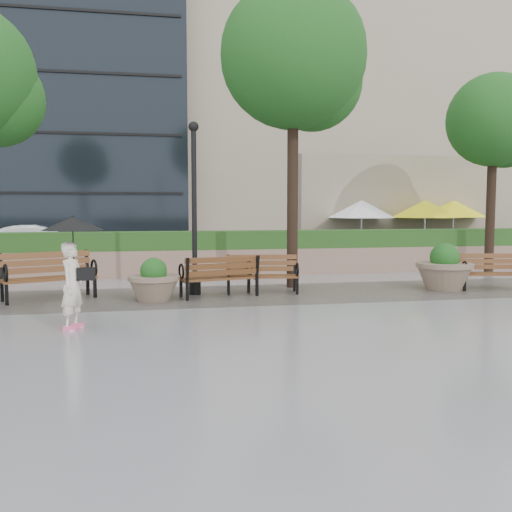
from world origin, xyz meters
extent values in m
plane|color=gray|center=(0.00, 0.00, 0.00)|extent=(100.00, 100.00, 0.00)
cube|color=#383330|center=(0.00, 3.00, 0.01)|extent=(28.00, 3.20, 0.01)
cube|color=#926E5E|center=(0.00, 7.00, 0.40)|extent=(24.00, 0.80, 0.80)
cube|color=#1F4416|center=(0.00, 7.00, 1.08)|extent=(24.00, 0.75, 0.55)
cube|color=tan|center=(9.50, 10.00, 2.00)|extent=(10.00, 0.60, 4.00)
cube|color=#1F4416|center=(9.00, 7.80, 0.45)|extent=(8.00, 0.50, 0.90)
cube|color=black|center=(0.00, 11.00, 0.00)|extent=(40.00, 7.00, 0.00)
cube|color=tan|center=(10.00, 23.00, 10.00)|extent=(18.00, 10.00, 20.00)
cube|color=brown|center=(-3.18, 3.08, 0.49)|extent=(2.07, 1.30, 0.06)
cube|color=brown|center=(-3.29, 3.37, 0.83)|extent=(1.90, 0.88, 0.47)
cube|color=black|center=(-3.19, 3.11, 0.26)|extent=(2.12, 1.41, 0.51)
torus|color=black|center=(-3.97, 2.54, 0.69)|extent=(0.21, 0.40, 0.41)
torus|color=black|center=(-2.23, 3.25, 0.69)|extent=(0.21, 0.40, 0.41)
cube|color=brown|center=(0.60, 2.83, 0.44)|extent=(1.86, 0.91, 0.05)
cube|color=brown|center=(0.66, 2.56, 0.75)|extent=(1.77, 0.51, 0.42)
cube|color=black|center=(0.61, 2.80, 0.23)|extent=(1.89, 1.01, 0.46)
torus|color=black|center=(1.39, 3.19, 0.62)|extent=(0.13, 0.37, 0.37)
torus|color=black|center=(-0.26, 2.82, 0.62)|extent=(0.13, 0.37, 0.37)
cube|color=brown|center=(1.69, 3.09, 0.42)|extent=(1.78, 0.72, 0.05)
cube|color=brown|center=(1.72, 3.36, 0.72)|extent=(1.73, 0.32, 0.41)
cube|color=black|center=(1.69, 3.12, 0.22)|extent=(1.79, 0.81, 0.44)
torus|color=black|center=(0.86, 3.02, 0.59)|extent=(0.09, 0.36, 0.35)
torus|color=black|center=(2.48, 2.82, 0.59)|extent=(0.09, 0.36, 0.35)
cube|color=brown|center=(7.51, 2.55, 0.41)|extent=(1.76, 0.83, 0.05)
cube|color=brown|center=(7.56, 2.81, 0.70)|extent=(1.68, 0.45, 0.40)
cube|color=black|center=(7.51, 2.58, 0.22)|extent=(1.78, 0.93, 0.43)
torus|color=black|center=(6.69, 2.55, 0.58)|extent=(0.12, 0.35, 0.35)
cylinder|color=#7F6B56|center=(-0.89, 2.58, 0.51)|extent=(1.15, 1.15, 0.09)
sphere|color=#134012|center=(-0.89, 2.58, 0.67)|extent=(0.59, 0.59, 0.59)
cylinder|color=#7F6B56|center=(6.32, 2.86, 0.62)|extent=(1.41, 1.41, 0.11)
sphere|color=#134012|center=(6.32, 2.86, 0.82)|extent=(0.73, 0.73, 0.73)
cylinder|color=black|center=(0.09, 3.28, 1.95)|extent=(0.12, 0.12, 3.90)
cylinder|color=black|center=(0.09, 3.28, 0.15)|extent=(0.28, 0.28, 0.30)
sphere|color=black|center=(0.09, 3.28, 3.95)|extent=(0.24, 0.24, 0.24)
cylinder|color=black|center=(2.67, 4.01, 2.74)|extent=(0.28, 0.28, 5.49)
sphere|color=#134012|center=(2.67, 4.01, 5.88)|extent=(3.68, 3.68, 3.68)
sphere|color=#134012|center=(3.27, 4.31, 5.33)|extent=(2.58, 2.58, 2.58)
cylinder|color=black|center=(9.50, 5.80, 2.21)|extent=(0.28, 0.28, 4.42)
sphere|color=#134012|center=(9.50, 5.80, 4.74)|extent=(2.84, 2.84, 2.84)
sphere|color=#134012|center=(10.10, 6.10, 4.30)|extent=(1.98, 1.98, 1.98)
cylinder|color=black|center=(6.49, 8.92, 0.05)|extent=(0.40, 0.40, 0.10)
cylinder|color=#99999E|center=(6.49, 8.92, 1.10)|extent=(0.06, 0.06, 2.20)
cone|color=white|center=(6.49, 8.92, 2.00)|extent=(2.50, 2.50, 0.60)
cylinder|color=black|center=(8.84, 8.75, 0.05)|extent=(0.40, 0.40, 0.10)
cylinder|color=#99999E|center=(8.84, 8.75, 1.10)|extent=(0.06, 0.06, 2.20)
cone|color=yellow|center=(8.84, 8.75, 2.00)|extent=(2.50, 2.50, 0.60)
cylinder|color=black|center=(10.31, 9.37, 0.05)|extent=(0.40, 0.40, 0.10)
cylinder|color=#99999E|center=(10.31, 9.37, 1.10)|extent=(0.06, 0.06, 2.20)
cone|color=yellow|center=(10.31, 9.37, 2.00)|extent=(2.50, 2.50, 0.60)
imported|color=silver|center=(-4.61, 10.51, 0.72)|extent=(4.62, 2.40, 1.45)
imported|color=#F1E7CA|center=(-2.29, -0.17, 0.80)|extent=(0.59, 0.69, 1.61)
cube|color=#F2598C|center=(-2.24, -0.06, 0.04)|extent=(0.18, 0.24, 0.08)
cube|color=#F2598C|center=(-2.34, -0.30, 0.04)|extent=(0.18, 0.24, 0.08)
cube|color=black|center=(-2.07, -0.21, 0.95)|extent=(0.21, 0.32, 0.22)
sphere|color=white|center=(-2.34, 0.09, 0.65)|extent=(0.28, 0.28, 0.28)
cylinder|color=black|center=(-2.27, -0.12, 1.41)|extent=(0.02, 0.02, 0.85)
cone|color=black|center=(-2.27, -0.12, 1.81)|extent=(1.04, 1.04, 0.22)
camera|label=1|loc=(-1.08, -10.20, 2.10)|focal=40.00mm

